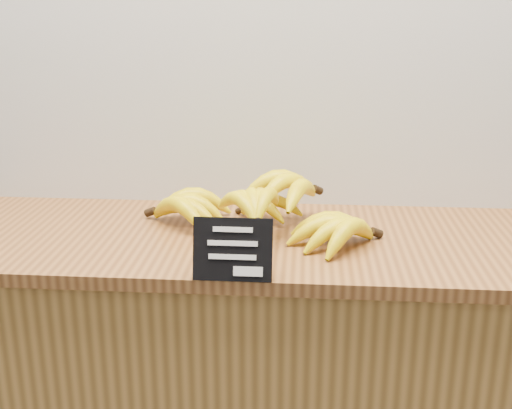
{
  "coord_description": "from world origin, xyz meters",
  "views": [
    {
      "loc": [
        0.16,
        1.33,
        1.45
      ],
      "look_at": [
        0.05,
        2.7,
        1.02
      ],
      "focal_mm": 45.0,
      "sensor_mm": 36.0,
      "label": 1
    }
  ],
  "objects": [
    {
      "name": "banana_pile",
      "position": [
        0.08,
        2.77,
        0.99
      ],
      "size": [
        0.57,
        0.36,
        0.13
      ],
      "color": "yellow",
      "rests_on": "counter_top"
    },
    {
      "name": "chalkboard_sign",
      "position": [
        0.02,
        2.5,
        0.99
      ],
      "size": [
        0.16,
        0.04,
        0.12
      ],
      "primitive_type": "cube",
      "rotation": [
        -0.26,
        0.0,
        0.0
      ],
      "color": "black",
      "rests_on": "counter_top"
    },
    {
      "name": "counter",
      "position": [
        0.05,
        2.75,
        0.45
      ],
      "size": [
        1.54,
        0.5,
        0.9
      ],
      "primitive_type": "cube",
      "color": "#A47635",
      "rests_on": "ground"
    },
    {
      "name": "counter_top",
      "position": [
        0.05,
        2.75,
        0.92
      ],
      "size": [
        1.53,
        0.54,
        0.03
      ],
      "primitive_type": "cube",
      "color": "brown",
      "rests_on": "counter"
    }
  ]
}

